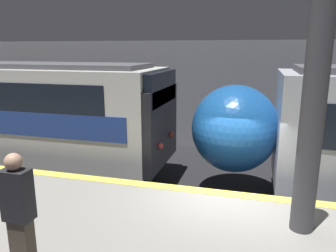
# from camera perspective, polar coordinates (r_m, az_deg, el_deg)

# --- Properties ---
(ground_plane) EXTENTS (120.00, 120.00, 0.00)m
(ground_plane) POSITION_cam_1_polar(r_m,az_deg,el_deg) (7.96, 9.61, -18.41)
(ground_plane) COLOR black
(station_rear_barrier) EXTENTS (50.00, 0.15, 4.49)m
(station_rear_barrier) POSITION_cam_1_polar(r_m,az_deg,el_deg) (13.68, 12.89, 4.94)
(station_rear_barrier) COLOR #939399
(station_rear_barrier) RESTS_ON ground
(support_pillar_near) EXTENTS (0.38, 0.38, 4.03)m
(support_pillar_near) POSITION_cam_1_polar(r_m,az_deg,el_deg) (5.69, 23.85, 1.78)
(support_pillar_near) COLOR #47474C
(support_pillar_near) RESTS_ON platform
(person_waiting) EXTENTS (0.38, 0.24, 1.74)m
(person_waiting) POSITION_cam_1_polar(r_m,az_deg,el_deg) (4.94, -24.52, -13.38)
(person_waiting) COLOR #473D33
(person_waiting) RESTS_ON platform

